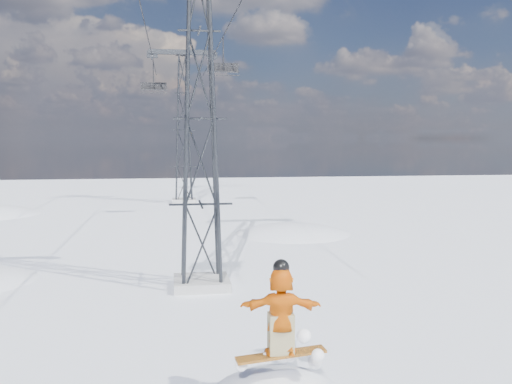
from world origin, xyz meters
TOP-DOWN VIEW (x-y plane):
  - lift_tower_near at (0.80, 8.00)m, footprint 5.20×1.80m
  - lift_tower_far at (0.80, 33.00)m, footprint 5.20×1.80m
  - haul_cables at (0.80, 19.50)m, footprint 4.46×51.00m
  - lift_chair_mid at (3.00, 23.83)m, footprint 1.85×0.53m
  - lift_chair_far at (-1.40, 35.12)m, footprint 2.01×0.58m

SIDE VIEW (x-z plane):
  - lift_tower_near at x=0.80m, z-range -0.24..11.18m
  - lift_tower_far at x=0.80m, z-range -0.24..11.18m
  - lift_chair_far at x=-1.40m, z-range 7.62..10.10m
  - lift_chair_mid at x=3.00m, z-range 7.86..10.16m
  - haul_cables at x=0.80m, z-range 10.82..10.88m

